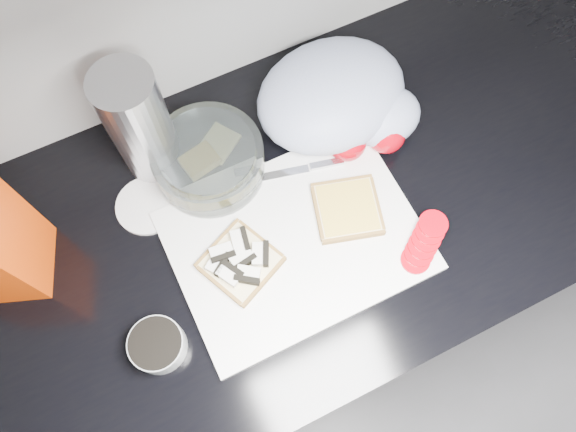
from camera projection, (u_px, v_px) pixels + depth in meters
name	position (u px, v px, depth m)	size (l,w,h in m)	color
base_cabinet	(258.00, 295.00, 1.38)	(3.50, 0.60, 0.86)	black
countertop	(245.00, 233.00, 0.96)	(3.50, 0.64, 0.04)	black
cutting_board	(296.00, 241.00, 0.93)	(0.40, 0.30, 0.01)	white
bread_left	(239.00, 262.00, 0.89)	(0.15, 0.15, 0.03)	beige
bread_right	(347.00, 209.00, 0.93)	(0.14, 0.14, 0.02)	beige
tomato_slices	(424.00, 242.00, 0.91)	(0.11, 0.10, 0.02)	#AE0410
knife	(304.00, 169.00, 0.96)	(0.19, 0.06, 0.01)	#B1B1B5
seed_tub	(157.00, 345.00, 0.85)	(0.08, 0.08, 0.04)	#9EA3A3
tub_lid	(147.00, 206.00, 0.95)	(0.11, 0.11, 0.01)	silver
glass_bowl	(209.00, 162.00, 0.94)	(0.19, 0.19, 0.08)	silver
steel_canister	(140.00, 125.00, 0.88)	(0.10, 0.10, 0.23)	silver
grocery_bag	(339.00, 98.00, 0.97)	(0.28, 0.25, 0.12)	#A7B3CD
whole_tomatoes	(367.00, 139.00, 0.96)	(0.13, 0.08, 0.07)	#AE0410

